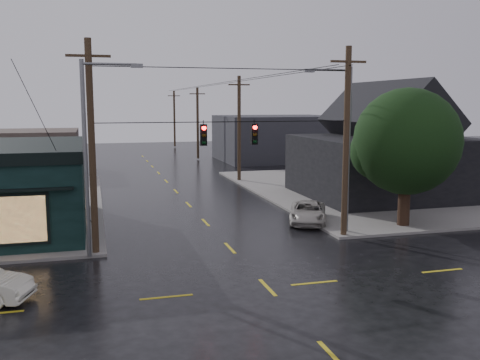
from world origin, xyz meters
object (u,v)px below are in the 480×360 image
object	(u,v)px
corner_tree	(407,142)
utility_pole_ne	(343,237)
utility_pole_nw	(96,255)
suv_silver	(308,212)

from	to	relation	value
corner_tree	utility_pole_ne	size ratio (longest dim) A/B	0.78
utility_pole_nw	suv_silver	distance (m)	13.08
corner_tree	utility_pole_ne	world-z (taller)	corner_tree
corner_tree	suv_silver	world-z (taller)	corner_tree
utility_pole_ne	corner_tree	bearing A→B (deg)	15.04
corner_tree	utility_pole_nw	size ratio (longest dim) A/B	0.78
corner_tree	utility_pole_nw	xyz separation A→B (m)	(-17.40, -1.18, -5.02)
utility_pole_ne	suv_silver	bearing A→B (deg)	97.49
utility_pole_nw	corner_tree	bearing A→B (deg)	3.89
utility_pole_nw	utility_pole_ne	bearing A→B (deg)	0.00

